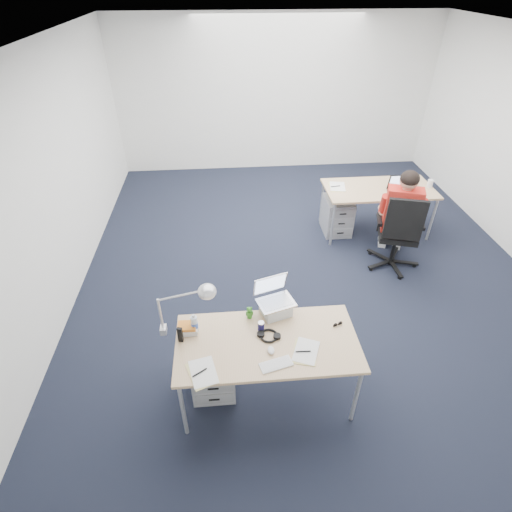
# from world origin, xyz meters

# --- Properties ---
(floor) EXTENTS (7.00, 7.00, 0.00)m
(floor) POSITION_xyz_m (0.00, 0.00, 0.00)
(floor) COLOR black
(floor) RESTS_ON ground
(room) EXTENTS (6.02, 7.02, 2.80)m
(room) POSITION_xyz_m (0.00, 0.00, 1.71)
(room) COLOR white
(room) RESTS_ON ground
(desk_near) EXTENTS (1.60, 0.80, 0.73)m
(desk_near) POSITION_xyz_m (-0.77, -1.94, 0.68)
(desk_near) COLOR tan
(desk_near) RESTS_ON ground
(desk_far) EXTENTS (1.60, 0.80, 0.73)m
(desk_far) POSITION_xyz_m (1.22, 0.88, 0.68)
(desk_far) COLOR tan
(desk_far) RESTS_ON ground
(office_chair) EXTENTS (0.88, 0.88, 1.13)m
(office_chair) POSITION_xyz_m (1.19, -0.05, 0.32)
(office_chair) COLOR black
(office_chair) RESTS_ON ground
(seated_person) EXTENTS (0.60, 0.84, 1.38)m
(seated_person) POSITION_xyz_m (1.24, 0.14, 0.69)
(seated_person) COLOR red
(seated_person) RESTS_ON ground
(drawer_pedestal_near) EXTENTS (0.40, 0.50, 0.55)m
(drawer_pedestal_near) POSITION_xyz_m (-1.27, -1.80, 0.28)
(drawer_pedestal_near) COLOR #A7A8AC
(drawer_pedestal_near) RESTS_ON ground
(drawer_pedestal_far) EXTENTS (0.40, 0.50, 0.55)m
(drawer_pedestal_far) POSITION_xyz_m (0.64, 0.91, 0.28)
(drawer_pedestal_far) COLOR #A7A8AC
(drawer_pedestal_far) RESTS_ON ground
(silver_laptop) EXTENTS (0.40, 0.35, 0.35)m
(silver_laptop) POSITION_xyz_m (-0.65, -1.59, 0.91)
(silver_laptop) COLOR silver
(silver_laptop) RESTS_ON desk_near
(wireless_keyboard) EXTENTS (0.29, 0.18, 0.01)m
(wireless_keyboard) POSITION_xyz_m (-0.72, -2.20, 0.74)
(wireless_keyboard) COLOR white
(wireless_keyboard) RESTS_ON desk_near
(computer_mouse) EXTENTS (0.06, 0.09, 0.03)m
(computer_mouse) POSITION_xyz_m (-0.75, -2.05, 0.75)
(computer_mouse) COLOR white
(computer_mouse) RESTS_ON desk_near
(headphones) EXTENTS (0.25, 0.21, 0.04)m
(headphones) POSITION_xyz_m (-0.75, -1.88, 0.75)
(headphones) COLOR black
(headphones) RESTS_ON desk_near
(can_koozie) EXTENTS (0.07, 0.07, 0.10)m
(can_koozie) POSITION_xyz_m (-0.81, -1.80, 0.78)
(can_koozie) COLOR #191543
(can_koozie) RESTS_ON desk_near
(water_bottle) EXTENTS (0.08, 0.08, 0.20)m
(water_bottle) POSITION_xyz_m (-1.40, -1.76, 0.83)
(water_bottle) COLOR silver
(water_bottle) RESTS_ON desk_near
(bear_figurine) EXTENTS (0.08, 0.06, 0.13)m
(bear_figurine) POSITION_xyz_m (-0.90, -1.63, 0.80)
(bear_figurine) COLOR #20771F
(bear_figurine) RESTS_ON desk_near
(book_stack) EXTENTS (0.20, 0.17, 0.08)m
(book_stack) POSITION_xyz_m (-1.46, -1.76, 0.77)
(book_stack) COLOR silver
(book_stack) RESTS_ON desk_near
(cordless_phone) EXTENTS (0.05, 0.04, 0.16)m
(cordless_phone) POSITION_xyz_m (-1.52, -1.87, 0.81)
(cordless_phone) COLOR black
(cordless_phone) RESTS_ON desk_near
(papers_left) EXTENTS (0.27, 0.33, 0.01)m
(papers_left) POSITION_xyz_m (-1.33, -2.23, 0.73)
(papers_left) COLOR #DCCE7F
(papers_left) RESTS_ON desk_near
(papers_right) EXTENTS (0.27, 0.32, 0.01)m
(papers_right) POSITION_xyz_m (-0.46, -2.09, 0.73)
(papers_right) COLOR #DCCE7F
(papers_right) RESTS_ON desk_near
(sunglasses) EXTENTS (0.11, 0.08, 0.02)m
(sunglasses) POSITION_xyz_m (-0.10, -1.80, 0.74)
(sunglasses) COLOR black
(sunglasses) RESTS_ON desk_near
(desk_lamp) EXTENTS (0.50, 0.29, 0.53)m
(desk_lamp) POSITION_xyz_m (-1.52, -1.75, 1.00)
(desk_lamp) COLOR silver
(desk_lamp) RESTS_ON desk_near
(dark_laptop) EXTENTS (0.37, 0.36, 0.26)m
(dark_laptop) POSITION_xyz_m (1.48, 0.67, 0.86)
(dark_laptop) COLOR black
(dark_laptop) RESTS_ON desk_far
(far_cup) EXTENTS (0.10, 0.10, 0.11)m
(far_cup) POSITION_xyz_m (1.97, 0.85, 0.79)
(far_cup) COLOR white
(far_cup) RESTS_ON desk_far
(far_papers) EXTENTS (0.26, 0.34, 0.01)m
(far_papers) POSITION_xyz_m (0.60, 0.96, 0.73)
(far_papers) COLOR white
(far_papers) RESTS_ON desk_far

